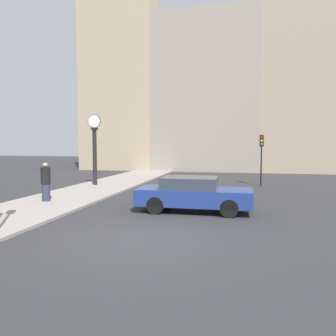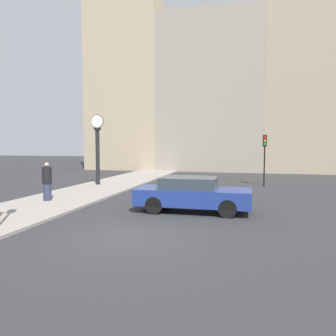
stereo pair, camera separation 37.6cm
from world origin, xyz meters
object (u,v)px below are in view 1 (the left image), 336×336
object	(u,v)px
sedan_car	(193,194)
pedestrian_black_jacket	(46,182)
street_clock	(95,149)
traffic_light_far	(261,149)

from	to	relation	value
sedan_car	pedestrian_black_jacket	world-z (taller)	pedestrian_black_jacket
street_clock	pedestrian_black_jacket	size ratio (longest dim) A/B	2.55
traffic_light_far	pedestrian_black_jacket	world-z (taller)	traffic_light_far
traffic_light_far	sedan_car	bearing A→B (deg)	-109.46
sedan_car	street_clock	size ratio (longest dim) A/B	1.01
traffic_light_far	street_clock	xyz separation A→B (m)	(-10.63, -2.41, 0.05)
street_clock	pedestrian_black_jacket	bearing A→B (deg)	-86.06
traffic_light_far	street_clock	distance (m)	10.90
sedan_car	pedestrian_black_jacket	xyz separation A→B (m)	(-6.98, 0.44, 0.26)
traffic_light_far	pedestrian_black_jacket	bearing A→B (deg)	-139.69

